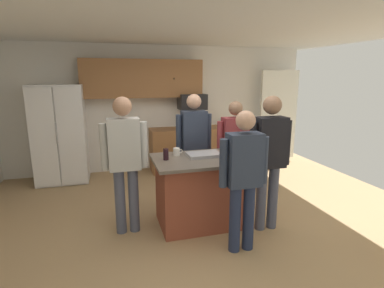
% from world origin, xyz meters
% --- Properties ---
extents(floor, '(7.04, 7.04, 0.00)m').
position_xyz_m(floor, '(0.00, 0.00, 0.00)').
color(floor, tan).
rests_on(floor, ground).
extents(ceiling, '(7.04, 7.04, 0.00)m').
position_xyz_m(ceiling, '(0.00, 0.00, 2.60)').
color(ceiling, white).
extents(back_wall, '(6.40, 0.10, 2.60)m').
position_xyz_m(back_wall, '(0.00, 2.80, 1.30)').
color(back_wall, white).
rests_on(back_wall, ground).
extents(french_door_window_panel, '(0.90, 0.06, 2.00)m').
position_xyz_m(french_door_window_panel, '(2.60, 2.40, 1.10)').
color(french_door_window_panel, white).
rests_on(french_door_window_panel, ground).
extents(cabinet_run_upper, '(2.40, 0.38, 0.75)m').
position_xyz_m(cabinet_run_upper, '(-0.40, 2.60, 1.93)').
color(cabinet_run_upper, '#936038').
extents(cabinet_run_lower, '(1.80, 0.63, 0.90)m').
position_xyz_m(cabinet_run_lower, '(0.60, 2.48, 0.45)').
color(cabinet_run_lower, '#936038').
rests_on(cabinet_run_lower, ground).
extents(refrigerator, '(0.92, 0.76, 1.83)m').
position_xyz_m(refrigerator, '(-2.00, 2.38, 0.92)').
color(refrigerator, white).
rests_on(refrigerator, ground).
extents(microwave_over_range, '(0.56, 0.40, 0.32)m').
position_xyz_m(microwave_over_range, '(0.60, 2.50, 1.45)').
color(microwave_over_range, black).
extents(kitchen_island, '(1.17, 0.87, 0.93)m').
position_xyz_m(kitchen_island, '(-0.01, 0.04, 0.47)').
color(kitchen_island, brown).
rests_on(kitchen_island, ground).
extents(person_guest_right, '(0.57, 0.22, 1.61)m').
position_xyz_m(person_guest_right, '(0.72, 0.53, 0.93)').
color(person_guest_right, '#232D4C').
rests_on(person_guest_right, ground).
extents(person_elder_center, '(0.57, 0.23, 1.74)m').
position_xyz_m(person_elder_center, '(0.81, -0.33, 1.01)').
color(person_elder_center, '#4C5166').
rests_on(person_elder_center, ground).
extents(person_guest_left, '(0.57, 0.23, 1.71)m').
position_xyz_m(person_guest_left, '(0.15, 0.81, 0.99)').
color(person_guest_left, tan).
rests_on(person_guest_left, ground).
extents(person_guest_by_door, '(0.57, 0.22, 1.62)m').
position_xyz_m(person_guest_by_door, '(0.28, -0.70, 0.93)').
color(person_guest_by_door, '#232D4C').
rests_on(person_guest_by_door, ground).
extents(person_host_foreground, '(0.57, 0.23, 1.74)m').
position_xyz_m(person_host_foreground, '(-0.95, 0.08, 1.01)').
color(person_host_foreground, '#4C5166').
rests_on(person_host_foreground, ground).
extents(glass_dark_ale, '(0.07, 0.07, 0.15)m').
position_xyz_m(glass_dark_ale, '(-0.44, 0.08, 1.00)').
color(glass_dark_ale, black).
rests_on(glass_dark_ale, kitchen_island).
extents(mug_blue_stoneware, '(0.13, 0.09, 0.10)m').
position_xyz_m(mug_blue_stoneware, '(-0.25, 0.25, 0.98)').
color(mug_blue_stoneware, white).
rests_on(mug_blue_stoneware, kitchen_island).
extents(glass_short_whisky, '(0.07, 0.07, 0.13)m').
position_xyz_m(glass_short_whisky, '(0.30, -0.13, 0.99)').
color(glass_short_whisky, black).
rests_on(glass_short_whisky, kitchen_island).
extents(serving_tray, '(0.44, 0.30, 0.04)m').
position_xyz_m(serving_tray, '(0.09, 0.12, 0.95)').
color(serving_tray, '#B7B7BC').
rests_on(serving_tray, kitchen_island).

